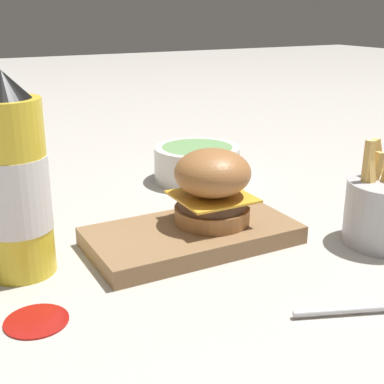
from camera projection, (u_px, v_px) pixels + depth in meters
The scene contains 6 objects.
ground_plane at pixel (215, 233), 0.76m from camera, with size 6.00×6.00×0.00m, color #B7B2A8.
serving_board at pixel (192, 236), 0.72m from camera, with size 0.28×0.14×0.02m.
burger at pixel (212, 186), 0.72m from camera, with size 0.10×0.10×0.10m.
ketchup_bottle at pixel (14, 185), 0.61m from camera, with size 0.08×0.08×0.24m.
side_bowl at pixel (197, 163), 0.98m from camera, with size 0.16×0.16×0.06m.
ketchup_puddle at pixel (36, 320), 0.54m from camera, with size 0.07×0.07×0.00m.
Camera 1 is at (-0.36, -0.60, 0.30)m, focal length 50.00 mm.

